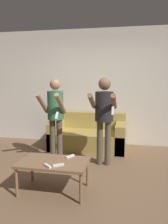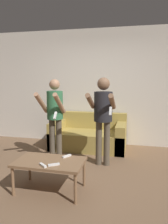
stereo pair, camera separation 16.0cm
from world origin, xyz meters
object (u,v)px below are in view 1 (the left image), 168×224
(coffee_table, at_px, (54,164))
(remote_mid, at_px, (58,165))
(remote_near, at_px, (47,166))
(remote_far, at_px, (70,156))
(person_standing_left, at_px, (55,112))
(person_standing_right, at_px, (104,112))
(couch, at_px, (88,136))

(coffee_table, bearing_deg, remote_mid, -50.91)
(remote_near, xyz_separation_m, remote_far, (0.20, 0.39, 0.00))
(person_standing_left, xyz_separation_m, person_standing_right, (0.90, 0.00, 0.04))
(remote_near, bearing_deg, remote_mid, 22.51)
(couch, height_order, remote_mid, couch)
(person_standing_right, bearing_deg, couch, 115.64)
(person_standing_right, bearing_deg, remote_far, -113.94)
(couch, xyz_separation_m, remote_far, (0.06, -1.82, 0.18))
(couch, bearing_deg, person_standing_right, -64.36)
(remote_near, bearing_deg, couch, 86.45)
(remote_near, bearing_deg, person_standing_left, 103.79)
(couch, distance_m, remote_near, 2.23)
(person_standing_left, distance_m, person_standing_right, 0.90)
(remote_mid, bearing_deg, remote_near, -157.49)
(person_standing_left, xyz_separation_m, remote_near, (0.31, -1.27, -0.50))
(couch, relative_size, coffee_table, 1.75)
(person_standing_right, xyz_separation_m, remote_far, (-0.39, -0.88, -0.53))
(person_standing_right, xyz_separation_m, coffee_table, (-0.57, -1.08, -0.59))
(person_standing_left, xyz_separation_m, remote_far, (0.51, -0.88, -0.50))
(person_standing_right, relative_size, remote_mid, 10.83)
(coffee_table, bearing_deg, remote_far, 47.19)
(coffee_table, height_order, remote_mid, remote_mid)
(person_standing_left, relative_size, person_standing_right, 0.98)
(remote_mid, relative_size, remote_far, 0.99)
(person_standing_left, relative_size, remote_far, 10.54)
(coffee_table, distance_m, remote_near, 0.20)
(coffee_table, bearing_deg, person_standing_right, 62.00)
(person_standing_right, distance_m, coffee_table, 1.36)
(couch, height_order, person_standing_right, person_standing_right)
(person_standing_right, bearing_deg, remote_mid, -110.61)
(person_standing_left, xyz_separation_m, coffee_table, (0.33, -1.08, -0.55))
(person_standing_right, relative_size, remote_far, 10.74)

